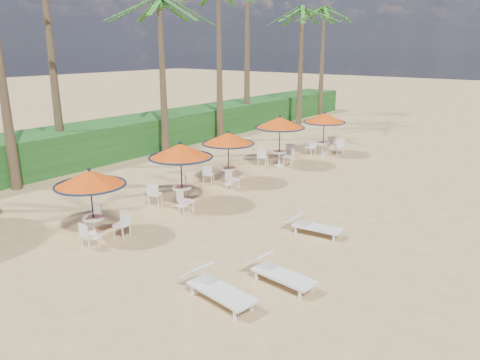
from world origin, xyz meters
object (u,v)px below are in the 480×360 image
Objects in this scene: lounger_mid at (277,271)px; lounger_far at (312,225)px; station_4 at (325,123)px; station_1 at (179,159)px; station_0 at (92,187)px; station_3 at (280,129)px; station_2 at (227,143)px; lounger_near at (215,286)px.

lounger_mid is 1.09× the size of lounger_far.
station_4 reaches higher than lounger_far.
station_0 is at bearing -90.14° from station_1.
station_1 is 5.38m from lounger_far.
lounger_mid is at bearing -57.72° from station_3.
station_0 is at bearing -146.85° from lounger_far.
station_2 is 1.09× the size of lounger_near.
station_3 reaches higher than lounger_far.
lounger_mid is (6.38, -6.03, -1.44)m from station_2.
lounger_far is at bearing -26.22° from station_2.
station_2 is at bearing 96.67° from station_1.
station_3 reaches higher than station_1.
lounger_near is 4.84m from lounger_far.
station_2 reaches higher than lounger_far.
lounger_mid is at bearing 73.47° from lounger_near.
lounger_mid is at bearing -67.06° from station_4.
station_1 is 3.26m from station_2.
lounger_far is (5.14, 0.51, -1.48)m from station_1.
station_2 is 3.96m from station_3.
lounger_far is (-0.14, 4.84, -0.05)m from lounger_near.
station_0 is 1.04× the size of lounger_near.
lounger_mid is (0.73, 1.52, -0.02)m from lounger_near.
lounger_near is at bearing -64.13° from station_3.
lounger_far is at bearing 5.72° from station_1.
lounger_near is (5.29, -0.60, -1.28)m from station_0.
station_3 is (-0.30, 10.91, 0.21)m from station_0.
station_4 is at bearing 119.64° from lounger_mid.
station_4 is 1.28× the size of lounger_far.
station_0 is 14.42m from station_4.
station_0 is 5.47m from lounger_near.
station_3 is 11.91m from lounger_mid.
station_1 is (0.01, 3.72, 0.15)m from station_0.
station_1 is at bearing 89.86° from station_0.
station_4 is at bearing 109.17° from lounger_far.
station_3 is (0.07, 3.96, 0.08)m from station_2.
lounger_near is at bearing -94.70° from lounger_far.
station_4 is at bearing 84.86° from station_2.
station_3 is at bearing 88.95° from station_2.
station_4 is 11.36m from lounger_far.
station_3 is 1.37× the size of lounger_far.
station_0 reaches higher than lounger_mid.
station_0 is at bearing -88.44° from station_3.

